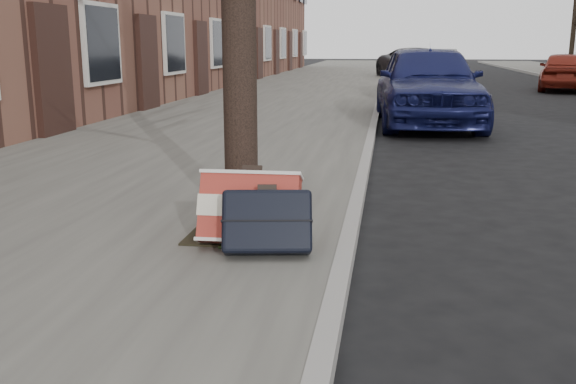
% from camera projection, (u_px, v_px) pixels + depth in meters
% --- Properties ---
extents(ground, '(120.00, 120.00, 0.00)m').
position_uv_depth(ground, '(565.00, 332.00, 3.45)').
color(ground, black).
rests_on(ground, ground).
extents(near_sidewalk, '(5.00, 70.00, 0.12)m').
position_uv_depth(near_sidewalk, '(294.00, 95.00, 18.43)').
color(near_sidewalk, slate).
rests_on(near_sidewalk, ground).
extents(dirt_patch, '(0.85, 0.85, 0.02)m').
position_uv_depth(dirt_patch, '(250.00, 230.00, 4.88)').
color(dirt_patch, black).
rests_on(dirt_patch, near_sidewalk).
extents(suitcase_red, '(0.70, 0.40, 0.54)m').
position_uv_depth(suitcase_red, '(250.00, 209.00, 4.48)').
color(suitcase_red, maroon).
rests_on(suitcase_red, near_sidewalk).
extents(suitcase_navy, '(0.65, 0.44, 0.47)m').
position_uv_depth(suitcase_navy, '(267.00, 221.00, 4.30)').
color(suitcase_navy, black).
rests_on(suitcase_navy, near_sidewalk).
extents(car_near_front, '(2.06, 4.58, 1.53)m').
position_uv_depth(car_near_front, '(427.00, 84.00, 11.98)').
color(car_near_front, '#13174A').
rests_on(car_near_front, ground).
extents(car_near_mid, '(2.03, 4.28, 1.36)m').
position_uv_depth(car_near_mid, '(427.00, 74.00, 17.46)').
color(car_near_mid, '#989B9F').
rests_on(car_near_mid, ground).
extents(car_near_back, '(3.61, 5.23, 1.33)m').
position_uv_depth(car_near_back, '(417.00, 64.00, 26.08)').
color(car_near_back, '#323236').
rests_on(car_near_back, ground).
extents(car_far_back, '(2.27, 3.96, 1.27)m').
position_uv_depth(car_far_back, '(564.00, 71.00, 20.65)').
color(car_far_back, maroon).
rests_on(car_far_back, ground).
extents(tree_far_c, '(0.22, 0.22, 4.69)m').
position_uv_depth(tree_far_c, '(574.00, 21.00, 29.16)').
color(tree_far_c, black).
rests_on(tree_far_c, far_sidewalk).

